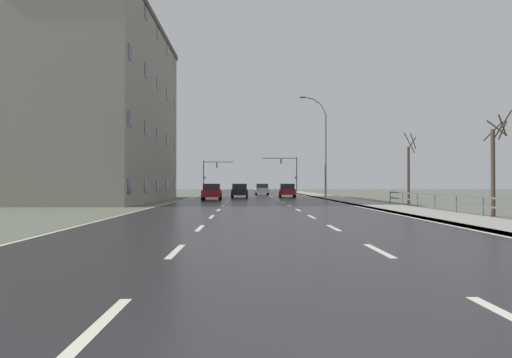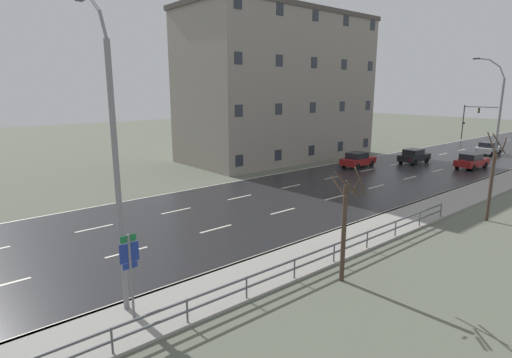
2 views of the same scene
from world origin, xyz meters
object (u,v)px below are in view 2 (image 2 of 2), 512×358
street_lamp_foreground (114,164)px  car_near_right (489,148)px  car_far_left (472,161)px  brick_building (279,87)px  traffic_signal_left (470,117)px  street_lamp_midground (496,122)px  highway_sign (130,267)px  car_mid_centre (358,160)px  car_distant (414,156)px

street_lamp_foreground → car_near_right: street_lamp_foreground is taller
car_far_left → brick_building: brick_building is taller
street_lamp_foreground → traffic_signal_left: size_ratio=2.03×
street_lamp_midground → highway_sign: bearing=-88.3°
car_far_left → car_near_right: bearing=105.8°
street_lamp_foreground → brick_building: 35.51m
traffic_signal_left → highway_sign: bearing=-76.4°
car_far_left → car_mid_centre: size_ratio=1.01×
street_lamp_foreground → car_near_right: size_ratio=2.71×
car_distant → car_far_left: bearing=16.8°
brick_building → street_lamp_midground: bearing=14.8°
car_distant → street_lamp_midground: bearing=-17.8°
car_mid_centre → brick_building: (-10.14, -1.87, 7.43)m
car_far_left → brick_building: bearing=-147.7°
street_lamp_foreground → car_mid_centre: bearing=110.9°
street_lamp_midground → car_near_right: street_lamp_midground is taller
street_lamp_midground → highway_sign: (0.98, -33.81, -3.15)m
highway_sign → car_distant: bearing=105.0°
street_lamp_foreground → highway_sign: 3.53m
street_lamp_midground → brick_building: bearing=-165.2°
street_lamp_midground → brick_building: size_ratio=0.47×
street_lamp_foreground → highway_sign: street_lamp_foreground is taller
street_lamp_foreground → brick_building: size_ratio=0.49×
traffic_signal_left → brick_building: size_ratio=0.24×
traffic_signal_left → car_mid_centre: 33.67m
car_near_right → traffic_signal_left: bearing=120.3°
traffic_signal_left → car_distant: 27.46m
car_mid_centre → car_near_right: (5.48, 19.31, 0.00)m
street_lamp_midground → car_mid_centre: size_ratio=2.58×
highway_sign → car_near_right: highway_sign is taller
car_mid_centre → brick_building: size_ratio=0.18×
car_mid_centre → car_distant: 7.15m
highway_sign → car_near_right: bearing=98.0°
street_lamp_midground → car_distant: bearing=162.0°
street_lamp_midground → car_far_left: street_lamp_midground is taller
car_distant → traffic_signal_left: bearing=101.8°
traffic_signal_left → car_distant: bearing=-78.4°
car_mid_centre → traffic_signal_left: bearing=93.6°
car_distant → brick_building: brick_building is taller
street_lamp_midground → traffic_signal_left: (-14.34, 29.62, -1.55)m
street_lamp_midground → highway_sign: 33.97m
car_near_right → car_distant: same height
street_lamp_midground → traffic_signal_left: street_lamp_midground is taller
car_far_left → street_lamp_midground: bearing=-49.6°
car_distant → brick_building: (-12.71, -8.54, 7.43)m
traffic_signal_left → street_lamp_foreground: bearing=-77.2°
highway_sign → brick_building: size_ratio=0.14×
car_distant → brick_building: bearing=-145.9°
highway_sign → car_distant: size_ratio=0.78×
car_far_left → brick_building: size_ratio=0.18×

